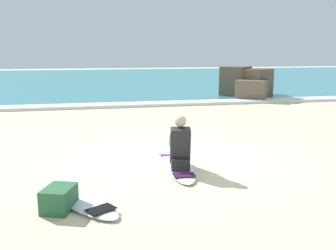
% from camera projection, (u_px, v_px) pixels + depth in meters
% --- Properties ---
extents(ground_plane, '(80.00, 80.00, 0.00)m').
position_uv_depth(ground_plane, '(180.00, 158.00, 7.48)').
color(ground_plane, beige).
extents(sea, '(80.00, 28.00, 0.10)m').
position_uv_depth(sea, '(110.00, 79.00, 27.73)').
color(sea, teal).
rests_on(sea, ground).
extents(breaking_foam, '(80.00, 0.90, 0.11)m').
position_uv_depth(breaking_foam, '(134.00, 105.00, 14.59)').
color(breaking_foam, white).
rests_on(breaking_foam, ground).
extents(surfboard_main, '(0.63, 2.16, 0.08)m').
position_uv_depth(surfboard_main, '(177.00, 165.00, 6.92)').
color(surfboard_main, '#EFE5C6').
rests_on(surfboard_main, ground).
extents(surfer_seated, '(0.46, 0.75, 0.95)m').
position_uv_depth(surfer_seated, '(180.00, 147.00, 6.61)').
color(surfer_seated, '#232326').
rests_on(surfer_seated, surfboard_main).
extents(surfboard_spare_near, '(1.40, 1.90, 0.08)m').
position_uv_depth(surfboard_spare_near, '(78.00, 199.00, 5.35)').
color(surfboard_spare_near, silver).
rests_on(surfboard_spare_near, ground).
extents(rock_outcrop_distant, '(2.40, 2.81, 1.40)m').
position_uv_depth(rock_outcrop_distant, '(247.00, 84.00, 16.95)').
color(rock_outcrop_distant, brown).
rests_on(rock_outcrop_distant, ground).
extents(beach_bag, '(0.51, 0.58, 0.32)m').
position_uv_depth(beach_bag, '(59.00, 199.00, 5.02)').
color(beach_bag, '#285B38').
rests_on(beach_bag, ground).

